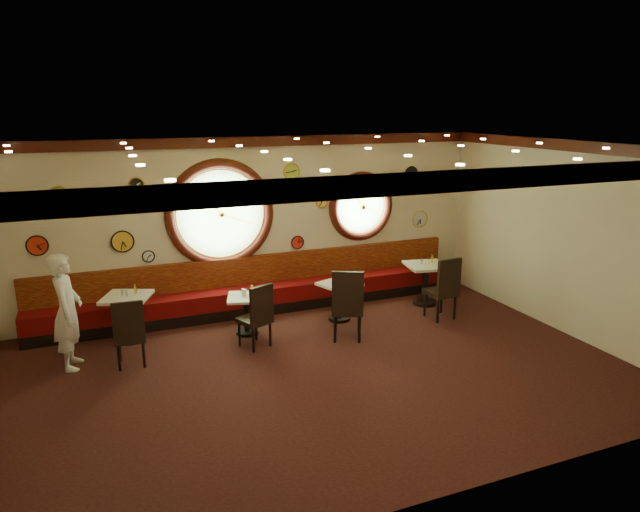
{
  "coord_description": "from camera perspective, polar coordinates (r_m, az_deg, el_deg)",
  "views": [
    {
      "loc": [
        -2.75,
        -7.0,
        3.73
      ],
      "look_at": [
        0.44,
        0.8,
        1.5
      ],
      "focal_mm": 32.0,
      "sensor_mm": 36.0,
      "label": 1
    }
  ],
  "objects": [
    {
      "name": "wall_back",
      "position": [
        10.59,
        -6.71,
        3.12
      ],
      "size": [
        9.0,
        0.02,
        3.2
      ],
      "primitive_type": "cube",
      "color": "beige",
      "rests_on": "floor"
    },
    {
      "name": "condiment_b_salt",
      "position": [
        9.61,
        -7.74,
        -3.58
      ],
      "size": [
        0.04,
        0.04,
        0.11
      ],
      "primitive_type": "cylinder",
      "color": "silver",
      "rests_on": "table_b"
    },
    {
      "name": "wall_clock_6",
      "position": [
        11.73,
        9.09,
        8.14
      ],
      "size": [
        0.28,
        0.03,
        0.28
      ],
      "primitive_type": "cylinder",
      "rotation": [
        1.57,
        0.0,
        0.0
      ],
      "color": "black",
      "rests_on": "wall_back"
    },
    {
      "name": "porthole_left_glass",
      "position": [
        10.4,
        -9.93,
        4.19
      ],
      "size": [
        1.66,
        0.02,
        1.66
      ],
      "primitive_type": "cylinder",
      "rotation": [
        1.57,
        0.0,
        0.0
      ],
      "color": "#96CA79",
      "rests_on": "wall_back"
    },
    {
      "name": "table_c",
      "position": [
        10.17,
        1.95,
        -4.09
      ],
      "size": [
        0.8,
        0.8,
        0.69
      ],
      "color": "black",
      "rests_on": "floor"
    },
    {
      "name": "condiment_c_bottle",
      "position": [
        10.15,
        2.28,
        -2.16
      ],
      "size": [
        0.05,
        0.05,
        0.15
      ],
      "primitive_type": "cylinder",
      "color": "gold",
      "rests_on": "table_c"
    },
    {
      "name": "wall_clock_3",
      "position": [
        10.31,
        -16.79,
        -0.02
      ],
      "size": [
        0.2,
        0.03,
        0.2
      ],
      "primitive_type": "cylinder",
      "rotation": [
        1.57,
        0.0,
        0.0
      ],
      "color": "white",
      "rests_on": "wall_back"
    },
    {
      "name": "wall_front",
      "position": [
        5.3,
        11.39,
        -9.19
      ],
      "size": [
        9.0,
        0.02,
        3.2
      ],
      "primitive_type": "cube",
      "color": "beige",
      "rests_on": "floor"
    },
    {
      "name": "condiment_a_pepper",
      "position": [
        9.64,
        -18.79,
        -3.53
      ],
      "size": [
        0.04,
        0.04,
        0.11
      ],
      "primitive_type": "cylinder",
      "color": "silver",
      "rests_on": "table_a"
    },
    {
      "name": "wall_right",
      "position": [
        10.3,
        23.25,
        1.67
      ],
      "size": [
        0.02,
        6.0,
        3.2
      ],
      "primitive_type": "cube",
      "color": "beige",
      "rests_on": "floor"
    },
    {
      "name": "porthole_right_frame",
      "position": [
        11.31,
        4.12,
        4.96
      ],
      "size": [
        1.38,
        0.18,
        1.38
      ],
      "primitive_type": "torus",
      "rotation": [
        1.57,
        0.0,
        0.0
      ],
      "color": "#3D120B",
      "rests_on": "wall_back"
    },
    {
      "name": "wall_clock_2",
      "position": [
        10.22,
        -19.14,
        1.39
      ],
      "size": [
        0.36,
        0.03,
        0.36
      ],
      "primitive_type": "cylinder",
      "rotation": [
        1.57,
        0.0,
        0.0
      ],
      "color": "gold",
      "rests_on": "wall_back"
    },
    {
      "name": "condiment_a_bottle",
      "position": [
        9.72,
        -17.97,
        -3.15
      ],
      "size": [
        0.05,
        0.05,
        0.16
      ],
      "primitive_type": "cylinder",
      "color": "gold",
      "rests_on": "table_a"
    },
    {
      "name": "porthole_right_ring",
      "position": [
        11.28,
        4.19,
        4.94
      ],
      "size": [
        1.09,
        0.03,
        1.09
      ],
      "primitive_type": "torus",
      "rotation": [
        1.57,
        0.0,
        0.0
      ],
      "color": "gold",
      "rests_on": "wall_back"
    },
    {
      "name": "banquette_base",
      "position": [
        10.73,
        -6.06,
        -5.02
      ],
      "size": [
        8.0,
        0.55,
        0.2
      ],
      "primitive_type": "cube",
      "color": "black",
      "rests_on": "floor"
    },
    {
      "name": "condiment_c_salt",
      "position": [
        10.07,
        1.84,
        -2.46
      ],
      "size": [
        0.03,
        0.03,
        0.09
      ],
      "primitive_type": "cylinder",
      "color": "silver",
      "rests_on": "table_c"
    },
    {
      "name": "table_b",
      "position": [
        9.64,
        -7.35,
        -5.39
      ],
      "size": [
        0.75,
        0.75,
        0.66
      ],
      "color": "black",
      "rests_on": "floor"
    },
    {
      "name": "chair_d",
      "position": [
        10.35,
        12.37,
        -2.81
      ],
      "size": [
        0.52,
        0.52,
        0.71
      ],
      "rotation": [
        0.0,
        0.0,
        0.09
      ],
      "color": "black",
      "rests_on": "floor"
    },
    {
      "name": "wall_clock_4",
      "position": [
        12.0,
        9.93,
        3.66
      ],
      "size": [
        0.34,
        0.03,
        0.34
      ],
      "primitive_type": "cylinder",
      "rotation": [
        1.57,
        0.0,
        0.0
      ],
      "color": "silver",
      "rests_on": "wall_back"
    },
    {
      "name": "floor",
      "position": [
        8.4,
        -0.7,
        -11.56
      ],
      "size": [
        9.0,
        6.0,
        0.0
      ],
      "primitive_type": "cube",
      "color": "black",
      "rests_on": "ground"
    },
    {
      "name": "condiment_b_pepper",
      "position": [
        9.56,
        -7.5,
        -3.66
      ],
      "size": [
        0.04,
        0.04,
        0.11
      ],
      "primitive_type": "cylinder",
      "color": "#BABABF",
      "rests_on": "table_b"
    },
    {
      "name": "banquette_seat",
      "position": [
        10.65,
        -6.1,
        -3.76
      ],
      "size": [
        8.0,
        0.55,
        0.3
      ],
      "primitive_type": "cube",
      "color": "#5C070A",
      "rests_on": "banquette_base"
    },
    {
      "name": "porthole_right_glass",
      "position": [
        11.32,
        4.09,
        4.97
      ],
      "size": [
        1.1,
        0.02,
        1.1
      ],
      "primitive_type": "cylinder",
      "rotation": [
        1.57,
        0.0,
        0.0
      ],
      "color": "#96CA79",
      "rests_on": "wall_back"
    },
    {
      "name": "molding_front",
      "position": [
        4.93,
        11.96,
        7.27
      ],
      "size": [
        9.0,
        0.1,
        0.18
      ],
      "primitive_type": "cube",
      "color": "#3D120B",
      "rests_on": "wall_back"
    },
    {
      "name": "porthole_left_ring",
      "position": [
        10.35,
        -9.88,
        4.14
      ],
      "size": [
        1.61,
        0.03,
        1.61
      ],
      "primitive_type": "torus",
      "rotation": [
        1.57,
        0.0,
        0.0
      ],
      "color": "gold",
      "rests_on": "wall_back"
    },
    {
      "name": "banquette_back",
      "position": [
        10.74,
        -6.49,
        -1.38
      ],
      "size": [
        8.0,
        0.1,
        0.55
      ],
      "primitive_type": "cube",
      "color": "#5D0709",
      "rests_on": "wall_back"
    },
    {
      "name": "chair_c",
      "position": [
        9.21,
        2.78,
        -4.47
      ],
      "size": [
        0.67,
        0.67,
        0.75
      ],
      "rotation": [
        0.0,
        0.0,
        -0.43
      ],
      "color": "black",
      "rests_on": "floor"
    },
    {
      "name": "wall_clock_0",
      "position": [
        10.07,
        -24.68,
        5.6
      ],
      "size": [
        0.26,
        0.03,
        0.26
      ],
      "primitive_type": "cylinder",
      "rotation": [
        1.57,
        0.0,
        0.0
      ],
      "color": "#7DBC25",
      "rests_on": "wall_back"
    },
    {
      "name": "condiment_c_pepper",
      "position": [
        10.08,
        2.08,
        -2.43
      ],
      "size": [
        0.04,
        0.04,
        0.1
      ],
      "primitive_type": "cylinder",
      "color": "#B9B9BD",
      "rests_on": "table_c"
    },
    {
      "name": "wall_clock_5",
      "position": [
        10.92,
        0.16,
        5.45
      ],
      "size": [
        0.22,
        0.03,
        0.22
      ],
      "primitive_type": "cylinder",
      "rotation": [
        1.57,
        0.0,
        0.0
      ],
      "color": "#FFD654",
      "rests_on": "wall_back"
    },
    {
      "name": "ceiling",
      "position": [
        7.54,
        -0.78,
        10.79
      ],
      "size": [
        9.0,
        6.0,
        0.02
      ],
      "primitive_type": "cube",
      "color": "gold",
      "rests_on": "wall_back"
    },
    {
      "name": "molding_right",
      "position": [
        10.06,
        23.93,
        10.05
      ],
      "size": [
        0.1,
        6.0,
        0.18
      ],
      "primitive_type": "cube",
      "color": "#3D120B",
      "rests_on": "wall_back"
    },
    {
      "name": "porthole_left_frame",
      "position": [
        10.38,
        -9.92,
        4.17
      ],
      "size": [
        1.98,
        0.18,
        1.98
      ],
      "primitive_type": "torus",
      "rotation": [
        1.57,
        0.0,
        0.0
      ],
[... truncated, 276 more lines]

